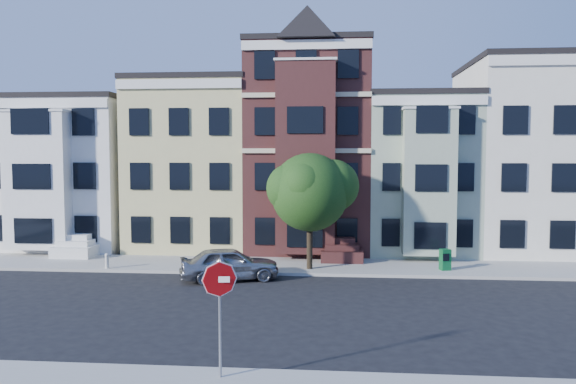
# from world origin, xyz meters

# --- Properties ---
(ground) EXTENTS (120.00, 120.00, 0.00)m
(ground) POSITION_xyz_m (0.00, 0.00, 0.00)
(ground) COLOR black
(far_sidewalk) EXTENTS (60.00, 4.00, 0.15)m
(far_sidewalk) POSITION_xyz_m (0.00, 8.00, 0.07)
(far_sidewalk) COLOR #9E9B93
(far_sidewalk) RESTS_ON ground
(house_white) EXTENTS (8.00, 9.00, 9.00)m
(house_white) POSITION_xyz_m (-15.00, 14.50, 4.50)
(house_white) COLOR white
(house_white) RESTS_ON ground
(house_yellow) EXTENTS (7.00, 9.00, 10.00)m
(house_yellow) POSITION_xyz_m (-7.00, 14.50, 5.00)
(house_yellow) COLOR #D0C482
(house_yellow) RESTS_ON ground
(house_brown) EXTENTS (7.00, 9.00, 12.00)m
(house_brown) POSITION_xyz_m (0.00, 14.50, 6.00)
(house_brown) COLOR #3B1A19
(house_brown) RESTS_ON ground
(house_green) EXTENTS (6.00, 9.00, 9.00)m
(house_green) POSITION_xyz_m (6.50, 14.50, 4.50)
(house_green) COLOR #99A88F
(house_green) RESTS_ON ground
(house_cream) EXTENTS (8.00, 9.00, 11.00)m
(house_cream) POSITION_xyz_m (13.50, 14.50, 5.50)
(house_cream) COLOR silver
(house_cream) RESTS_ON ground
(street_tree) EXTENTS (7.97, 7.97, 7.08)m
(street_tree) POSITION_xyz_m (0.34, 7.07, 3.69)
(street_tree) COLOR #285318
(street_tree) RESTS_ON far_sidewalk
(parked_car) EXTENTS (4.88, 3.15, 1.55)m
(parked_car) POSITION_xyz_m (-3.25, 4.86, 0.77)
(parked_car) COLOR #989AA0
(parked_car) RESTS_ON ground
(newspaper_box) EXTENTS (0.56, 0.53, 1.03)m
(newspaper_box) POSITION_xyz_m (6.98, 7.32, 0.66)
(newspaper_box) COLOR #0F5B2B
(newspaper_box) RESTS_ON far_sidewalk
(fire_hydrant) EXTENTS (0.23, 0.23, 0.60)m
(fire_hydrant) POSITION_xyz_m (-9.70, 6.30, 0.45)
(fire_hydrant) COLOR beige
(fire_hydrant) RESTS_ON far_sidewalk
(stop_sign) EXTENTS (0.94, 0.22, 3.38)m
(stop_sign) POSITION_xyz_m (-1.28, -6.64, 1.84)
(stop_sign) COLOR #BC0A0B
(stop_sign) RESTS_ON near_sidewalk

